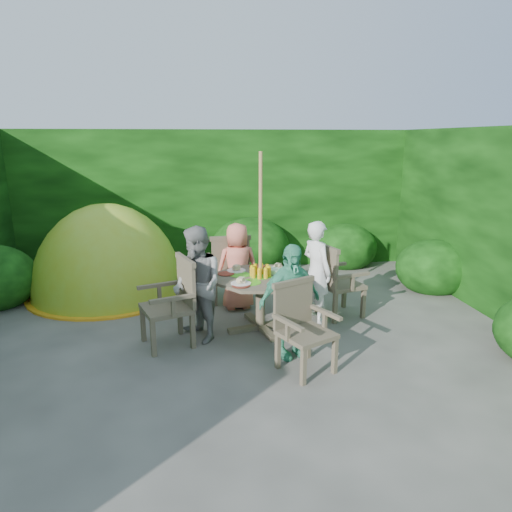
{
  "coord_description": "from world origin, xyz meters",
  "views": [
    {
      "loc": [
        -0.39,
        -4.72,
        2.34
      ],
      "look_at": [
        0.39,
        1.01,
        0.85
      ],
      "focal_mm": 32.0,
      "sensor_mm": 36.0,
      "label": 1
    }
  ],
  "objects": [
    {
      "name": "parasol_pole",
      "position": [
        0.39,
        0.61,
        1.1
      ],
      "size": [
        0.05,
        0.05,
        2.2
      ],
      "primitive_type": "cylinder",
      "rotation": [
        0.0,
        0.0,
        0.27
      ],
      "color": "olive",
      "rests_on": "ground"
    },
    {
      "name": "patio_table",
      "position": [
        0.39,
        0.61,
        0.58
      ],
      "size": [
        1.46,
        1.46,
        0.83
      ],
      "rotation": [
        0.0,
        0.0,
        0.27
      ],
      "color": "#494030",
      "rests_on": "ground"
    },
    {
      "name": "ground",
      "position": [
        0.0,
        0.0,
        0.0
      ],
      "size": [
        60.0,
        60.0,
        0.0
      ],
      "primitive_type": "plane",
      "color": "#4D4A45",
      "rests_on": "ground"
    },
    {
      "name": "child_front",
      "position": [
        0.6,
        -0.16,
        0.64
      ],
      "size": [
        0.81,
        0.54,
        1.27
      ],
      "primitive_type": "imported",
      "rotation": [
        0.0,
        0.0,
        0.34
      ],
      "color": "#4DB48A",
      "rests_on": "ground"
    },
    {
      "name": "dome_tent",
      "position": [
        -1.76,
        2.33,
        0.0
      ],
      "size": [
        2.88,
        2.88,
        2.79
      ],
      "rotation": [
        0.0,
        0.0,
        -0.31
      ],
      "color": "#A1B623",
      "rests_on": "ground"
    },
    {
      "name": "garden_chair_back",
      "position": [
        0.08,
        1.66,
        0.52
      ],
      "size": [
        0.62,
        0.57,
        0.98
      ],
      "rotation": [
        0.0,
        0.0,
        3.21
      ],
      "color": "#494030",
      "rests_on": "ground"
    },
    {
      "name": "child_back",
      "position": [
        0.18,
        1.38,
        0.61
      ],
      "size": [
        0.66,
        0.49,
        1.23
      ],
      "primitive_type": "imported",
      "rotation": [
        0.0,
        0.0,
        3.31
      ],
      "color": "#ED7862",
      "rests_on": "ground"
    },
    {
      "name": "child_right",
      "position": [
        1.16,
        0.82,
        0.67
      ],
      "size": [
        0.5,
        0.58,
        1.33
      ],
      "primitive_type": "imported",
      "rotation": [
        0.0,
        0.0,
        2.01
      ],
      "color": "white",
      "rests_on": "ground"
    },
    {
      "name": "garden_chair_front",
      "position": [
        0.66,
        -0.46,
        0.48
      ],
      "size": [
        0.69,
        0.66,
        0.9
      ],
      "rotation": [
        0.0,
        0.0,
        0.46
      ],
      "color": "#494030",
      "rests_on": "ground"
    },
    {
      "name": "garden_chair_left",
      "position": [
        -0.67,
        0.33,
        0.53
      ],
      "size": [
        0.69,
        0.73,
        0.98
      ],
      "rotation": [
        0.0,
        0.0,
        -1.23
      ],
      "color": "#494030",
      "rests_on": "ground"
    },
    {
      "name": "hedge_enclosure",
      "position": [
        0.0,
        1.33,
        1.25
      ],
      "size": [
        9.0,
        9.0,
        2.5
      ],
      "color": "black",
      "rests_on": "ground"
    },
    {
      "name": "child_left",
      "position": [
        -0.38,
        0.4,
        0.69
      ],
      "size": [
        0.76,
        0.83,
        1.37
      ],
      "primitive_type": "imported",
      "rotation": [
        0.0,
        0.0,
        -1.11
      ],
      "color": "gray",
      "rests_on": "ground"
    },
    {
      "name": "garden_chair_right",
      "position": [
        1.44,
        0.9,
        0.51
      ],
      "size": [
        0.65,
        0.69,
        0.96
      ],
      "rotation": [
        0.0,
        0.0,
        1.85
      ],
      "color": "#494030",
      "rests_on": "ground"
    }
  ]
}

